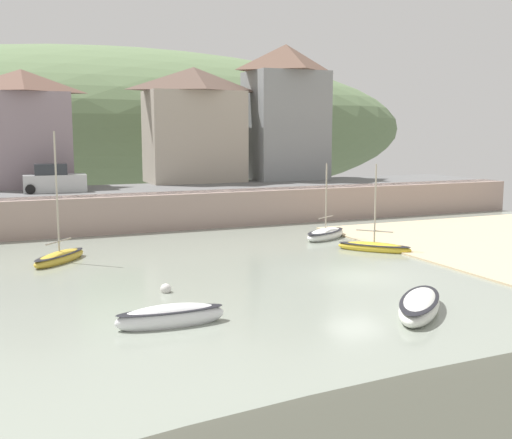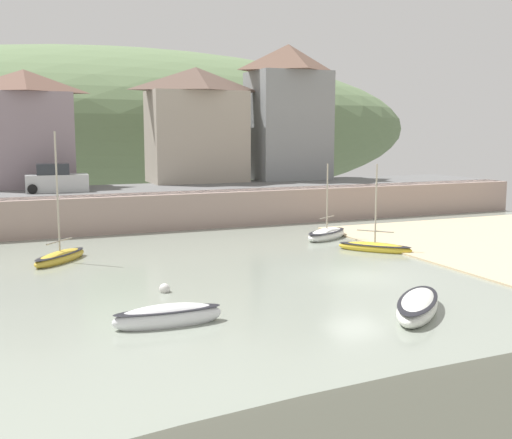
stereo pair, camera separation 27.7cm
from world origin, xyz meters
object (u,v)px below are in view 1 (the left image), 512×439
(waterfront_building_centre, at_px, (194,124))
(sailboat_tall_mast, at_px, (419,306))
(sailboat_blue_trim, at_px, (60,257))
(motorboat_with_cabin, at_px, (326,234))
(parked_car_near_slipway, at_px, (54,180))
(waterfront_building_right, at_px, (286,111))
(sailboat_far_left, at_px, (374,247))
(dinghy_open_wooden, at_px, (171,317))
(waterfront_building_left, at_px, (24,128))
(mooring_buoy, at_px, (166,289))

(waterfront_building_centre, height_order, sailboat_tall_mast, waterfront_building_centre)
(waterfront_building_centre, height_order, sailboat_blue_trim, waterfront_building_centre)
(motorboat_with_cabin, xyz_separation_m, parked_car_near_slipway, (-14.77, 11.35, 2.93))
(waterfront_building_right, distance_m, sailboat_tall_mast, 33.53)
(sailboat_far_left, bearing_deg, sailboat_blue_trim, -145.06)
(sailboat_blue_trim, bearing_deg, motorboat_with_cabin, -46.21)
(dinghy_open_wooden, bearing_deg, sailboat_far_left, 33.03)
(motorboat_with_cabin, height_order, parked_car_near_slipway, motorboat_with_cabin)
(waterfront_building_left, relative_size, sailboat_tall_mast, 2.03)
(dinghy_open_wooden, distance_m, parked_car_near_slipway, 24.75)
(mooring_buoy, bearing_deg, waterfront_building_centre, 69.81)
(sailboat_blue_trim, relative_size, parked_car_near_slipway, 1.61)
(waterfront_building_left, relative_size, parked_car_near_slipway, 2.04)
(dinghy_open_wooden, relative_size, sailboat_blue_trim, 0.57)
(motorboat_with_cabin, bearing_deg, mooring_buoy, -175.98)
(sailboat_blue_trim, distance_m, parked_car_near_slipway, 12.62)
(sailboat_blue_trim, bearing_deg, sailboat_far_left, -62.07)
(sailboat_far_left, height_order, parked_car_near_slipway, sailboat_far_left)
(waterfront_building_centre, distance_m, waterfront_building_right, 8.22)
(dinghy_open_wooden, relative_size, motorboat_with_cabin, 0.80)
(waterfront_building_centre, xyz_separation_m, waterfront_building_right, (8.14, 0.00, 1.11))
(sailboat_far_left, relative_size, parked_car_near_slipway, 1.18)
(sailboat_far_left, distance_m, parked_car_near_slipway, 22.25)
(sailboat_blue_trim, distance_m, sailboat_tall_mast, 18.23)
(dinghy_open_wooden, bearing_deg, sailboat_tall_mast, -12.65)
(dinghy_open_wooden, relative_size, sailboat_far_left, 0.78)
(sailboat_blue_trim, bearing_deg, mooring_buoy, -116.23)
(waterfront_building_centre, xyz_separation_m, motorboat_with_cabin, (3.33, -15.85, -6.79))
(waterfront_building_left, xyz_separation_m, sailboat_blue_trim, (0.53, -16.74, -6.47))
(sailboat_blue_trim, bearing_deg, sailboat_tall_mast, -101.84)
(waterfront_building_left, distance_m, waterfront_building_centre, 12.98)
(dinghy_open_wooden, relative_size, mooring_buoy, 8.35)
(mooring_buoy, bearing_deg, waterfront_building_right, 55.08)
(waterfront_building_left, distance_m, dinghy_open_wooden, 29.89)
(dinghy_open_wooden, bearing_deg, parked_car_near_slipway, 94.38)
(sailboat_blue_trim, xyz_separation_m, parked_car_near_slipway, (1.01, 12.24, 2.93))
(sailboat_blue_trim, height_order, mooring_buoy, sailboat_blue_trim)
(waterfront_building_right, distance_m, sailboat_blue_trim, 27.68)
(sailboat_blue_trim, distance_m, motorboat_with_cabin, 15.80)
(waterfront_building_right, xyz_separation_m, sailboat_far_left, (-4.30, -20.39, -7.94))
(sailboat_tall_mast, xyz_separation_m, parked_car_near_slipway, (-10.11, 26.68, 2.92))
(waterfront_building_left, distance_m, sailboat_far_left, 27.23)
(mooring_buoy, bearing_deg, sailboat_far_left, 18.23)
(waterfront_building_left, relative_size, waterfront_building_centre, 0.93)
(mooring_buoy, bearing_deg, dinghy_open_wooden, -102.80)
(waterfront_building_right, height_order, sailboat_blue_trim, waterfront_building_right)
(waterfront_building_right, bearing_deg, sailboat_tall_mast, -106.90)
(waterfront_building_left, distance_m, sailboat_tall_mast, 33.91)
(waterfront_building_centre, relative_size, mooring_buoy, 19.99)
(motorboat_with_cabin, xyz_separation_m, sailboat_far_left, (0.52, -4.54, -0.04))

